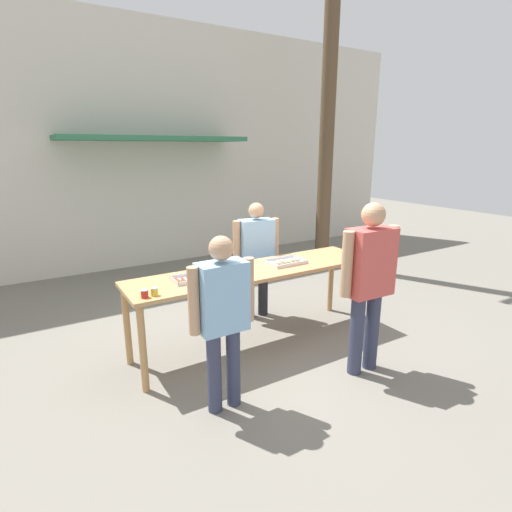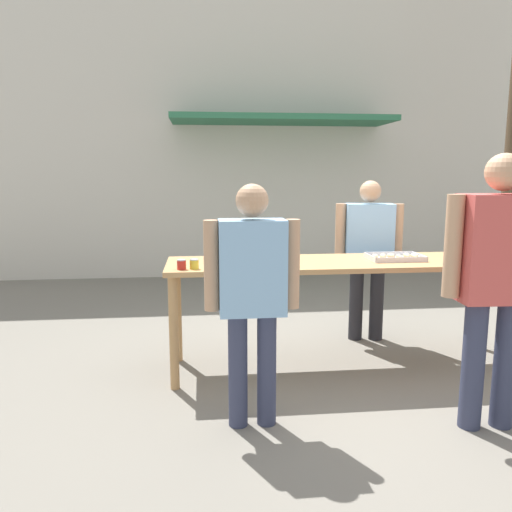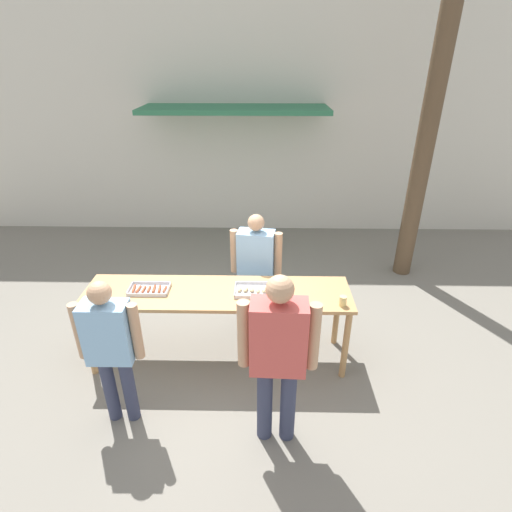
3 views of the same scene
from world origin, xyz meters
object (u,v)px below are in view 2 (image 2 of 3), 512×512
(person_customer_with_cup, at_px, (497,271))
(food_tray_buns, at_px, (395,257))
(condiment_jar_mustard, at_px, (182,265))
(condiment_jar_ketchup, at_px, (194,264))
(person_customer_holding_hotdog, at_px, (252,286))
(person_server_behind_table, at_px, (368,248))
(food_tray_sausages, at_px, (256,260))

(person_customer_with_cup, bearing_deg, food_tray_buns, -76.51)
(condiment_jar_mustard, bearing_deg, person_customer_with_cup, -23.14)
(condiment_jar_ketchup, relative_size, person_customer_with_cup, 0.04)
(person_customer_holding_hotdog, height_order, person_customer_with_cup, person_customer_with_cup)
(condiment_jar_ketchup, bearing_deg, condiment_jar_mustard, -174.69)
(person_server_behind_table, bearing_deg, person_customer_with_cup, -74.53)
(condiment_jar_mustard, relative_size, person_customer_holding_hotdog, 0.05)
(person_server_behind_table, bearing_deg, person_customer_holding_hotdog, -120.74)
(person_server_behind_table, xyz_separation_m, person_customer_with_cup, (0.22, -1.77, 0.12))
(condiment_jar_ketchup, relative_size, person_customer_holding_hotdog, 0.05)
(food_tray_sausages, distance_m, food_tray_buns, 1.17)
(food_tray_sausages, xyz_separation_m, condiment_jar_mustard, (-0.58, -0.25, 0.02))
(food_tray_buns, distance_m, person_customer_with_cup, 1.12)
(food_tray_sausages, relative_size, food_tray_buns, 1.00)
(person_server_behind_table, bearing_deg, condiment_jar_mustard, -143.72)
(person_server_behind_table, xyz_separation_m, person_customer_holding_hotdog, (-1.29, -1.58, 0.01))
(condiment_jar_mustard, relative_size, person_server_behind_table, 0.05)
(food_tray_buns, height_order, person_customer_holding_hotdog, person_customer_holding_hotdog)
(food_tray_buns, relative_size, condiment_jar_mustard, 5.80)
(food_tray_buns, height_order, person_customer_with_cup, person_customer_with_cup)
(food_tray_sausages, xyz_separation_m, condiment_jar_ketchup, (-0.49, -0.24, 0.02))
(person_server_behind_table, distance_m, person_customer_with_cup, 1.79)
(food_tray_sausages, height_order, person_customer_holding_hotdog, person_customer_holding_hotdog)
(food_tray_buns, bearing_deg, person_customer_holding_hotdog, -144.85)
(person_server_behind_table, height_order, person_customer_with_cup, person_customer_with_cup)
(person_server_behind_table, bearing_deg, food_tray_sausages, -141.61)
(condiment_jar_mustard, relative_size, condiment_jar_ketchup, 1.00)
(food_tray_buns, bearing_deg, food_tray_sausages, -179.98)
(condiment_jar_ketchup, distance_m, person_server_behind_table, 1.90)
(food_tray_buns, xyz_separation_m, condiment_jar_mustard, (-1.75, -0.25, 0.02))
(food_tray_sausages, xyz_separation_m, person_customer_with_cup, (1.39, -1.10, 0.10))
(person_customer_with_cup, bearing_deg, person_customer_holding_hotdog, -4.88)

